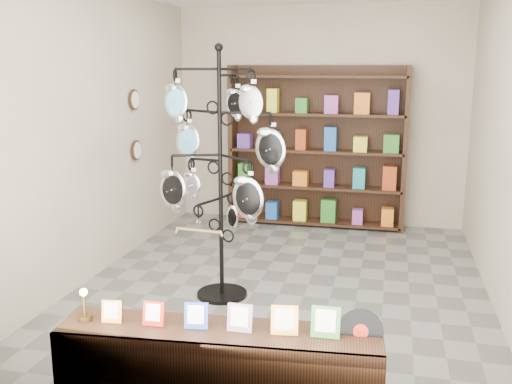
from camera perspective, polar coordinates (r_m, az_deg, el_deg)
ground at (r=5.96m, az=2.84°, el=-9.04°), size 5.00×5.00×0.00m
room_envelope at (r=5.56m, az=3.05°, el=9.02°), size 5.00×5.00×5.00m
display_tree at (r=5.28m, az=-3.61°, el=3.67°), size 1.23×1.16×2.39m
front_shelf at (r=3.92m, az=-3.74°, el=-16.91°), size 2.13×0.61×0.74m
back_shelving at (r=7.90m, az=6.04°, el=3.98°), size 2.42×0.36×2.20m
wall_clocks at (r=6.96m, az=-11.98°, el=6.56°), size 0.03×0.24×0.84m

